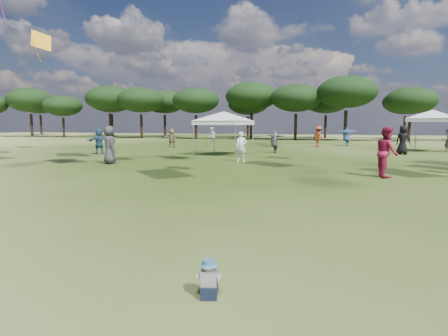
# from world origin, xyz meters

# --- Properties ---
(tree_line) EXTENTS (108.78, 17.63, 7.77)m
(tree_line) POSITION_xyz_m (2.39, 47.41, 5.42)
(tree_line) COLOR black
(tree_line) RESTS_ON ground
(tent_left) EXTENTS (6.05, 6.05, 3.09)m
(tent_left) POSITION_xyz_m (-4.82, 20.72, 2.66)
(tent_left) COLOR gray
(tent_left) RESTS_ON ground
(tent_right) EXTENTS (5.49, 5.49, 3.30)m
(tent_right) POSITION_xyz_m (8.75, 27.94, 2.87)
(tent_right) COLOR gray
(tent_right) RESTS_ON ground
(toddler) EXTENTS (0.34, 0.36, 0.46)m
(toddler) POSITION_xyz_m (0.56, 1.63, 0.20)
(toddler) COLOR black
(toddler) RESTS_ON ground
(festival_crowd) EXTENTS (29.72, 22.25, 1.91)m
(festival_crowd) POSITION_xyz_m (0.12, 23.33, 0.87)
(festival_crowd) COLOR #48494D
(festival_crowd) RESTS_ON ground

